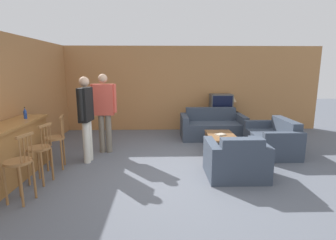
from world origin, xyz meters
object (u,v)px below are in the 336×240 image
Objects in this scene: person_by_window at (104,109)px; person_by_counter at (86,114)px; tv_unit at (220,121)px; bottle at (25,113)px; loveseat_right at (273,140)px; couch_far at (212,127)px; armchair_near at (236,161)px; bar_chair_near at (19,167)px; book_on_table at (220,135)px; table_lamp at (232,99)px; bar_chair_far at (56,141)px; tv at (221,102)px; bar_chair_mid at (40,152)px; coffee_table at (221,137)px.

person_by_window is 1.02× the size of person_by_counter.
bottle reaches higher than tv_unit.
loveseat_right is 1.42× the size of tv_unit.
bottle is at bearing -142.76° from person_by_window.
armchair_near is at bearing -92.17° from couch_far.
bar_chair_near is at bearing -108.04° from person_by_window.
loveseat_right is 6.36× the size of bottle.
person_by_counter reaches higher than armchair_near.
bar_chair_near is 5.79m from tv_unit.
armchair_near is 1.38m from book_on_table.
table_lamp is at bearing 31.89° from bottle.
bar_chair_far is 0.76m from bottle.
armchair_near is 3.57m from tv.
bottle is (-0.53, 0.68, 0.55)m from bar_chair_mid.
bottle is 0.83× the size of book_on_table.
bar_chair_near is at bearing -147.26° from coffee_table.
bar_chair_near is 0.59× the size of couch_far.
loveseat_right is 2.33m from tv.
bar_chair_near is 1.00× the size of bar_chair_mid.
armchair_near is 1.84m from loveseat_right.
bar_chair_far is 4.13m from couch_far.
bar_chair_far reaches higher than armchair_near.
tv_unit is at bearing -180.00° from table_lamp.
coffee_table is at bearing -102.00° from tv_unit.
loveseat_right is 2.25m from tv_unit.
bar_chair_far is 4.90m from tv.
table_lamp reaches higher than coffee_table.
book_on_table is (3.41, 1.53, -0.11)m from bar_chair_mid.
bar_chair_near is 3.86× the size of book_on_table.
bar_chair_mid is at bearing -116.39° from person_by_counter.
book_on_table is 0.53× the size of table_lamp.
tv is 5.31m from bottle.
bar_chair_near reaches higher than couch_far.
tv is (0.50, 3.48, 0.60)m from armchair_near.
bar_chair_mid is 4.68× the size of bottle.
bottle is at bearing -167.90° from book_on_table.
bottle reaches higher than book_on_table.
tv is 2.47× the size of book_on_table.
couch_far reaches higher than armchair_near.
bar_chair_near is 4.05m from book_on_table.
person_by_counter reaches higher than table_lamp.
armchair_near is at bearing -98.17° from tv_unit.
bar_chair_mid reaches higher than couch_far.
bar_chair_far is 0.74× the size of loveseat_right.
couch_far is 4.64m from bottle.
person_by_counter is at bearing 162.92° from armchair_near.
book_on_table is (-0.03, -0.03, 0.07)m from coffee_table.
loveseat_right is 2.78× the size of table_lamp.
bar_chair_mid is (0.00, 0.65, 0.00)m from bar_chair_near.
armchair_near is at bearing -103.62° from table_lamp.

